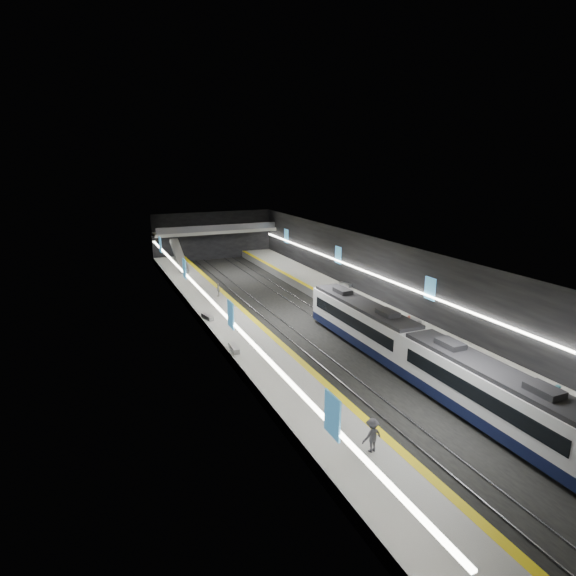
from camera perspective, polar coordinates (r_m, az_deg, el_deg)
name	(u,v)px	position (r m, az deg, el deg)	size (l,w,h in m)	color
ground	(301,321)	(50.64, 1.52, -3.98)	(70.00, 70.00, 0.00)	black
ceiling	(301,246)	(48.61, 1.59, 4.97)	(20.00, 70.00, 0.04)	beige
wall_left	(206,295)	(46.29, -9.75, -0.85)	(0.04, 70.00, 8.00)	black
wall_right	(383,275)	(54.33, 11.17, 1.46)	(0.04, 70.00, 8.00)	black
wall_back	(213,236)	(81.90, -8.87, 6.14)	(20.00, 0.04, 8.00)	black
platform_left	(232,326)	(47.97, -6.66, -4.55)	(5.00, 70.00, 1.00)	slate
tile_surface_left	(232,322)	(47.80, -6.68, -3.98)	(5.00, 70.00, 0.02)	#9B9B96
tactile_strip_left	(253,319)	(48.43, -4.18, -3.64)	(0.60, 70.00, 0.02)	yellow
platform_right	(362,308)	(53.92, 8.78, -2.39)	(5.00, 70.00, 1.00)	slate
tile_surface_right	(362,304)	(53.77, 8.80, -1.87)	(5.00, 70.00, 0.02)	#9B9B96
tactile_strip_right	(345,306)	(52.67, 6.77, -2.15)	(0.60, 70.00, 0.02)	yellow
rails	(301,321)	(50.62, 1.52, -3.91)	(6.52, 70.00, 0.12)	gray
train	(414,351)	(38.73, 14.76, -7.20)	(2.69, 30.04, 3.60)	#0E1435
ad_posters	(297,278)	(50.23, 1.08, 1.22)	(19.94, 53.50, 2.20)	#408FC1
cove_light_left	(208,297)	(46.39, -9.50, -1.06)	(0.25, 68.60, 0.12)	white
cove_light_right	(381,277)	(54.27, 10.98, 1.24)	(0.25, 68.60, 0.12)	white
mezzanine_bridge	(216,231)	(79.76, -8.52, 6.66)	(20.00, 3.00, 1.50)	gray
escalator	(179,255)	(71.83, -12.79, 3.79)	(1.20, 8.00, 0.60)	#99999E
bench_left_near	(234,348)	(40.70, -6.41, -7.12)	(0.53, 1.89, 0.46)	#99999E
bench_left_far	(207,317)	(48.83, -9.52, -3.41)	(0.50, 1.79, 0.44)	#99999E
bench_right_near	(413,321)	(48.69, 14.65, -3.78)	(0.48, 1.71, 0.42)	#99999E
bench_right_far	(345,285)	(60.71, 6.77, 0.38)	(0.49, 1.76, 0.43)	#99999E
passenger_right_a	(409,325)	(45.27, 14.11, -4.26)	(0.66, 0.43, 1.80)	#B85344
passenger_right_b	(557,397)	(35.80, 29.23, -11.24)	(0.82, 0.64, 1.70)	#509BAD
passenger_left_a	(218,290)	(56.44, -8.26, -0.24)	(0.89, 0.37, 1.52)	beige
passenger_left_b	(372,435)	(27.79, 9.93, -16.84)	(1.26, 0.73, 1.96)	#48474F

